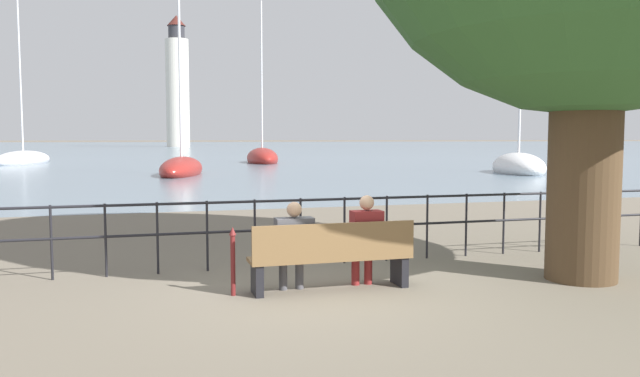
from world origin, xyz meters
TOP-DOWN VIEW (x-y plane):
  - ground_plane at (0.00, 0.00)m, footprint 1000.00×1000.00m
  - harbor_water at (0.00, 159.32)m, footprint 600.00×300.00m
  - park_bench at (0.00, -0.07)m, footprint 2.14×0.45m
  - seated_person_left at (-0.49, 0.01)m, footprint 0.49×0.35m
  - seated_person_right at (0.49, 0.01)m, footprint 0.41×0.35m
  - promenade_railing at (-0.00, 1.59)m, footprint 12.89×0.04m
  - closed_umbrella at (-1.27, 0.04)m, footprint 0.09×0.09m
  - sailboat_0 at (18.07, 22.97)m, footprint 4.46×6.58m
  - sailboat_1 at (-0.27, 26.77)m, footprint 3.50×7.59m
  - sailboat_2 at (-11.04, 44.39)m, footprint 4.09×8.01m
  - sailboat_4 at (6.91, 41.34)m, footprint 2.94×7.44m
  - harbor_lighthouse at (5.72, 136.13)m, footprint 5.11×5.11m

SIDE VIEW (x-z plane):
  - ground_plane at x=0.00m, z-range 0.00..0.00m
  - harbor_water at x=0.00m, z-range 0.00..0.01m
  - sailboat_1 at x=-0.27m, z-range -5.76..6.44m
  - sailboat_0 at x=18.07m, z-range -4.14..4.85m
  - sailboat_2 at x=-11.04m, z-range -6.09..6.81m
  - sailboat_4 at x=6.91m, z-range -6.20..6.98m
  - park_bench at x=0.00m, z-range -0.01..0.89m
  - closed_umbrella at x=-1.27m, z-range 0.05..0.92m
  - seated_person_left at x=-0.49m, z-range 0.06..1.23m
  - seated_person_right at x=0.49m, z-range 0.06..1.28m
  - promenade_railing at x=0.00m, z-range 0.17..1.22m
  - harbor_lighthouse at x=5.72m, z-range -1.01..28.04m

